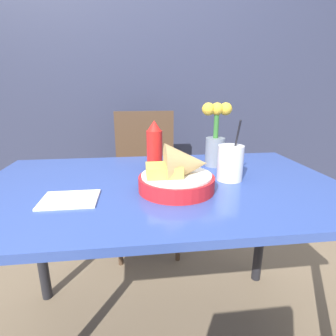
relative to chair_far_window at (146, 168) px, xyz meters
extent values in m
cube|color=#2D334C|center=(0.03, 0.46, 0.76)|extent=(7.00, 0.06, 2.60)
cube|color=#334C9E|center=(0.03, -0.83, 0.19)|extent=(1.28, 0.77, 0.02)
cylinder|color=black|center=(-0.55, -0.51, -0.18)|extent=(0.05, 0.05, 0.71)
cylinder|color=black|center=(0.60, -0.51, -0.18)|extent=(0.05, 0.05, 0.71)
cylinder|color=#473323|center=(-0.18, -0.28, -0.32)|extent=(0.03, 0.03, 0.43)
cylinder|color=#473323|center=(0.18, -0.28, -0.32)|extent=(0.03, 0.03, 0.43)
cylinder|color=#473323|center=(-0.18, 0.08, -0.32)|extent=(0.03, 0.03, 0.43)
cylinder|color=#473323|center=(0.18, 0.08, -0.32)|extent=(0.03, 0.03, 0.43)
cube|color=#473323|center=(0.00, -0.10, -0.10)|extent=(0.40, 0.40, 0.02)
cube|color=#473323|center=(0.00, 0.09, 0.15)|extent=(0.40, 0.03, 0.46)
cylinder|color=red|center=(0.07, -0.91, 0.22)|extent=(0.25, 0.25, 0.05)
cylinder|color=white|center=(0.07, -0.91, 0.25)|extent=(0.23, 0.23, 0.01)
cone|color=tan|center=(0.10, -0.91, 0.29)|extent=(0.14, 0.14, 0.14)
cube|color=#E5C14C|center=(0.02, -0.93, 0.27)|extent=(0.11, 0.09, 0.04)
cylinder|color=red|center=(0.01, -0.67, 0.28)|extent=(0.06, 0.06, 0.16)
cone|color=red|center=(0.01, -0.67, 0.38)|extent=(0.06, 0.06, 0.04)
cylinder|color=silver|center=(0.28, -0.83, 0.26)|extent=(0.09, 0.09, 0.13)
cylinder|color=black|center=(0.28, -0.83, 0.25)|extent=(0.09, 0.09, 0.10)
cylinder|color=black|center=(0.29, -0.83, 0.32)|extent=(0.01, 0.07, 0.20)
cylinder|color=gray|center=(0.27, -0.65, 0.26)|extent=(0.08, 0.08, 0.12)
cylinder|color=#33722D|center=(0.27, -0.65, 0.37)|extent=(0.02, 0.02, 0.11)
sphere|color=gold|center=(0.27, -0.65, 0.44)|extent=(0.05, 0.05, 0.05)
sphere|color=gold|center=(0.24, -0.65, 0.44)|extent=(0.05, 0.05, 0.05)
sphere|color=gold|center=(0.31, -0.65, 0.44)|extent=(0.05, 0.05, 0.05)
cube|color=white|center=(-0.26, -0.96, 0.20)|extent=(0.16, 0.13, 0.01)
camera|label=1|loc=(-0.06, -1.71, 0.52)|focal=28.00mm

